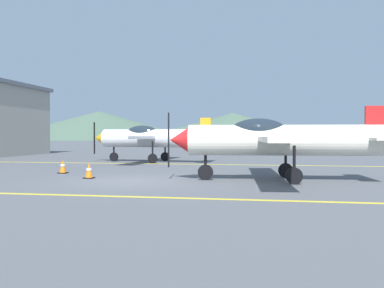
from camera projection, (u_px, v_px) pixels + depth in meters
The scene contains 9 objects.
ground_plane at pixel (132, 181), 14.92m from camera, with size 400.00×400.00×0.00m, color #54565B.
apron_line_near at pixel (88, 196), 11.24m from camera, with size 80.00×0.16×0.01m, color yellow.
apron_line_far at pixel (181, 164), 23.64m from camera, with size 80.00×0.16×0.01m, color yellow.
airplane_near at pixel (276, 139), 14.98m from camera, with size 7.72×8.88×2.66m.
airplane_mid at pixel (151, 137), 25.52m from camera, with size 7.74×8.89×2.66m.
traffic_cone_front at pixel (63, 167), 17.92m from camera, with size 0.36×0.36×0.59m.
traffic_cone_side at pixel (89, 171), 15.79m from camera, with size 0.36×0.36×0.59m.
hill_left at pixel (99, 125), 174.40m from camera, with size 83.89×83.89×11.66m, color #4C6651.
hill_centerleft at pixel (232, 127), 142.47m from camera, with size 67.40×67.40×9.29m, color #4C6651.
Camera 1 is at (4.69, -14.29, 1.62)m, focal length 39.24 mm.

